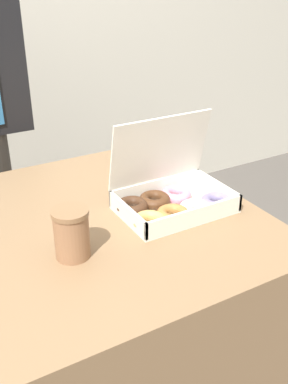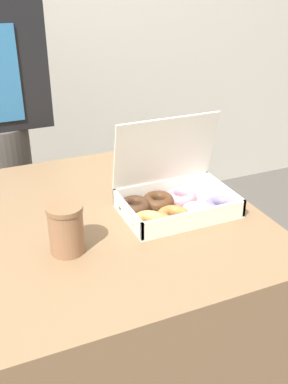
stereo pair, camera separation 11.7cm
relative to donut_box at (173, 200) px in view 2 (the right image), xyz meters
name	(u,v)px [view 2 (the right image)]	position (x,y,z in m)	size (l,w,h in m)	color
table	(90,324)	(-0.25, 0.06, -0.42)	(0.96, 0.89, 0.76)	brown
donut_box	(173,200)	(0.00, 0.00, 0.00)	(0.34, 0.22, 0.26)	silver
coffee_cup	(66,229)	(-0.32, -0.07, 0.03)	(0.09, 0.09, 0.13)	#8C6042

